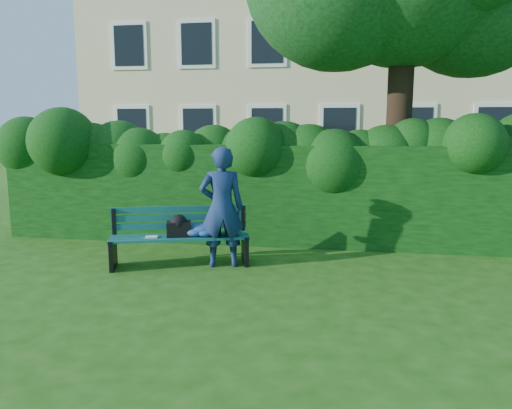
# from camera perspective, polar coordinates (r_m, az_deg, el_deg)

# --- Properties ---
(ground) EXTENTS (80.00, 80.00, 0.00)m
(ground) POSITION_cam_1_polar(r_m,az_deg,el_deg) (7.28, -0.79, -8.16)
(ground) COLOR #1D510F
(ground) RESTS_ON ground
(apartment_building) EXTENTS (16.00, 8.08, 12.00)m
(apartment_building) POSITION_cam_1_polar(r_m,az_deg,el_deg) (21.20, 6.39, 19.63)
(apartment_building) COLOR beige
(apartment_building) RESTS_ON ground
(hedge) EXTENTS (10.00, 1.00, 1.80)m
(hedge) POSITION_cam_1_polar(r_m,az_deg,el_deg) (9.20, 1.65, 1.28)
(hedge) COLOR black
(hedge) RESTS_ON ground
(park_bench) EXTENTS (2.18, 1.17, 0.89)m
(park_bench) POSITION_cam_1_polar(r_m,az_deg,el_deg) (7.79, -8.13, -3.28)
(park_bench) COLOR #10504C
(park_bench) RESTS_ON ground
(man_reading) EXTENTS (0.76, 0.61, 1.84)m
(man_reading) POSITION_cam_1_polar(r_m,az_deg,el_deg) (7.58, -3.93, -0.32)
(man_reading) COLOR navy
(man_reading) RESTS_ON ground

